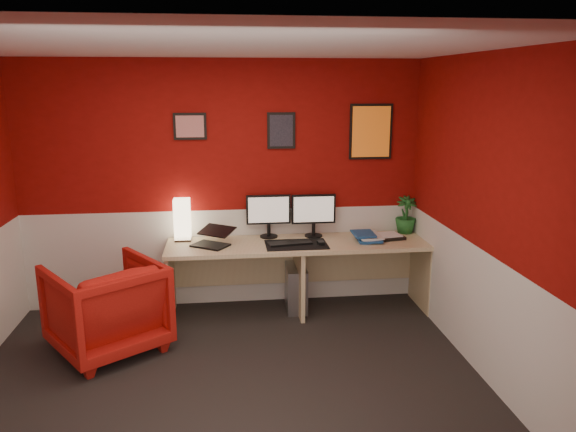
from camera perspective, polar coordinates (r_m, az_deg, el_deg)
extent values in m
cube|color=black|center=(4.43, -6.16, -17.33)|extent=(4.00, 3.50, 0.01)
cube|color=white|center=(3.81, -7.15, 16.96)|extent=(4.00, 3.50, 0.01)
cube|color=maroon|center=(5.64, -6.73, 3.10)|extent=(4.00, 0.01, 2.50)
cube|color=maroon|center=(2.29, -6.36, -12.93)|extent=(4.00, 0.01, 2.50)
cube|color=maroon|center=(4.41, 20.32, -0.63)|extent=(0.01, 3.50, 2.50)
cube|color=silver|center=(5.82, -6.52, -4.19)|extent=(4.00, 0.01, 1.00)
cube|color=silver|center=(4.64, 19.50, -9.64)|extent=(0.01, 3.50, 1.00)
cube|color=tan|center=(5.59, 1.14, -6.32)|extent=(2.60, 0.65, 0.73)
cube|color=#FFE5B2|center=(5.60, -10.81, -0.48)|extent=(0.16, 0.16, 0.40)
cube|color=black|center=(5.37, -8.02, -1.97)|extent=(0.40, 0.38, 0.22)
cube|color=black|center=(5.60, -2.01, 0.69)|extent=(0.45, 0.06, 0.58)
cube|color=black|center=(5.62, 2.67, 0.74)|extent=(0.45, 0.06, 0.58)
cube|color=black|center=(5.39, 0.87, -2.95)|extent=(0.60, 0.38, 0.01)
cube|color=black|center=(5.40, 0.21, -2.79)|extent=(0.44, 0.20, 0.02)
cube|color=black|center=(5.41, 3.40, -2.74)|extent=(0.06, 0.10, 0.03)
imported|color=#1D4B87|center=(5.58, 7.11, -2.36)|extent=(0.27, 0.34, 0.03)
imported|color=silver|center=(5.58, 7.18, -2.09)|extent=(0.24, 0.32, 0.02)
imported|color=#1D4B87|center=(5.56, 6.68, -1.89)|extent=(0.22, 0.29, 0.03)
cube|color=black|center=(5.70, 9.95, -2.13)|extent=(0.39, 0.31, 0.03)
imported|color=#19591E|center=(5.91, 12.03, 0.12)|extent=(0.22, 0.22, 0.39)
cube|color=#99999E|center=(5.72, 0.83, -7.35)|extent=(0.22, 0.46, 0.45)
imported|color=#B41912|center=(5.05, -18.18, -8.89)|extent=(1.19, 1.20, 0.79)
cube|color=red|center=(5.56, -10.05, 9.07)|extent=(0.32, 0.02, 0.26)
cube|color=black|center=(5.59, -0.70, 8.78)|extent=(0.28, 0.02, 0.36)
cube|color=orange|center=(5.76, 8.52, 8.57)|extent=(0.44, 0.02, 0.56)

